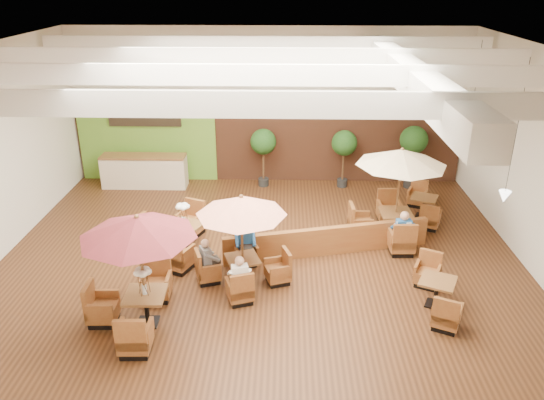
{
  "coord_description": "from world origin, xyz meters",
  "views": [
    {
      "loc": [
        0.66,
        -12.59,
        7.15
      ],
      "look_at": [
        0.3,
        0.5,
        1.5
      ],
      "focal_mm": 35.0,
      "sensor_mm": 36.0,
      "label": 1
    }
  ],
  "objects_px": {
    "table_1": "(242,223)",
    "table_3": "(175,236)",
    "topiary_1": "(344,145)",
    "diner_3": "(403,228)",
    "booth_divider": "(328,241)",
    "table_2": "(397,174)",
    "table_4": "(436,293)",
    "topiary_2": "(414,142)",
    "topiary_0": "(263,144)",
    "diner_1": "(245,239)",
    "table_0": "(137,248)",
    "diner_2": "(207,256)",
    "diner_0": "(240,274)",
    "table_5": "(423,207)",
    "diner_4": "(403,229)",
    "service_counter": "(145,171)"
  },
  "relations": [
    {
      "from": "table_4",
      "to": "topiary_2",
      "type": "relative_size",
      "value": 1.09
    },
    {
      "from": "table_0",
      "to": "table_4",
      "type": "relative_size",
      "value": 1.08
    },
    {
      "from": "table_1",
      "to": "table_2",
      "type": "relative_size",
      "value": 0.89
    },
    {
      "from": "topiary_0",
      "to": "diner_0",
      "type": "distance_m",
      "value": 7.44
    },
    {
      "from": "service_counter",
      "to": "table_2",
      "type": "distance_m",
      "value": 9.1
    },
    {
      "from": "table_1",
      "to": "booth_divider",
      "type": "bearing_deg",
      "value": 15.26
    },
    {
      "from": "topiary_2",
      "to": "topiary_1",
      "type": "bearing_deg",
      "value": 180.0
    },
    {
      "from": "table_3",
      "to": "diner_4",
      "type": "distance_m",
      "value": 6.24
    },
    {
      "from": "diner_4",
      "to": "table_0",
      "type": "bearing_deg",
      "value": -146.18
    },
    {
      "from": "table_5",
      "to": "diner_0",
      "type": "xyz_separation_m",
      "value": [
        -5.39,
        -4.88,
        0.42
      ]
    },
    {
      "from": "topiary_1",
      "to": "diner_2",
      "type": "bearing_deg",
      "value": -121.17
    },
    {
      "from": "table_0",
      "to": "table_3",
      "type": "bearing_deg",
      "value": 87.14
    },
    {
      "from": "table_3",
      "to": "diner_2",
      "type": "distance_m",
      "value": 1.95
    },
    {
      "from": "table_3",
      "to": "table_5",
      "type": "relative_size",
      "value": 1.2
    },
    {
      "from": "table_5",
      "to": "service_counter",
      "type": "bearing_deg",
      "value": -169.91
    },
    {
      "from": "table_1",
      "to": "topiary_2",
      "type": "height_order",
      "value": "table_1"
    },
    {
      "from": "topiary_1",
      "to": "diner_0",
      "type": "height_order",
      "value": "topiary_1"
    },
    {
      "from": "table_3",
      "to": "diner_3",
      "type": "distance_m",
      "value": 6.24
    },
    {
      "from": "topiary_1",
      "to": "diner_3",
      "type": "bearing_deg",
      "value": -76.9
    },
    {
      "from": "table_2",
      "to": "topiary_1",
      "type": "xyz_separation_m",
      "value": [
        -1.08,
        3.93,
        -0.41
      ]
    },
    {
      "from": "booth_divider",
      "to": "topiary_2",
      "type": "height_order",
      "value": "topiary_2"
    },
    {
      "from": "topiary_0",
      "to": "topiary_1",
      "type": "bearing_deg",
      "value": 0.0
    },
    {
      "from": "diner_4",
      "to": "service_counter",
      "type": "bearing_deg",
      "value": 155.87
    },
    {
      "from": "table_1",
      "to": "topiary_2",
      "type": "bearing_deg",
      "value": 30.96
    },
    {
      "from": "topiary_1",
      "to": "diner_0",
      "type": "distance_m",
      "value": 8.05
    },
    {
      "from": "table_3",
      "to": "topiary_0",
      "type": "relative_size",
      "value": 1.38
    },
    {
      "from": "table_5",
      "to": "topiary_0",
      "type": "xyz_separation_m",
      "value": [
        -5.16,
        2.51,
        1.25
      ]
    },
    {
      "from": "topiary_0",
      "to": "diner_4",
      "type": "bearing_deg",
      "value": -51.02
    },
    {
      "from": "diner_2",
      "to": "diner_3",
      "type": "relative_size",
      "value": 0.88
    },
    {
      "from": "table_5",
      "to": "table_0",
      "type": "bearing_deg",
      "value": -118.27
    },
    {
      "from": "diner_3",
      "to": "booth_divider",
      "type": "bearing_deg",
      "value": 178.29
    },
    {
      "from": "table_4",
      "to": "diner_1",
      "type": "bearing_deg",
      "value": -176.13
    },
    {
      "from": "booth_divider",
      "to": "topiary_0",
      "type": "distance_m",
      "value": 5.52
    },
    {
      "from": "booth_divider",
      "to": "topiary_2",
      "type": "distance_m",
      "value": 6.14
    },
    {
      "from": "table_5",
      "to": "diner_2",
      "type": "xyz_separation_m",
      "value": [
        -6.26,
        -4.02,
        0.41
      ]
    },
    {
      "from": "table_0",
      "to": "diner_1",
      "type": "xyz_separation_m",
      "value": [
        2.03,
        2.62,
        -1.14
      ]
    },
    {
      "from": "diner_4",
      "to": "diner_2",
      "type": "bearing_deg",
      "value": -156.95
    },
    {
      "from": "table_4",
      "to": "topiary_2",
      "type": "distance_m",
      "value": 7.59
    },
    {
      "from": "topiary_0",
      "to": "table_1",
      "type": "bearing_deg",
      "value": -92.08
    },
    {
      "from": "topiary_2",
      "to": "diner_2",
      "type": "relative_size",
      "value": 3.08
    },
    {
      "from": "table_5",
      "to": "diner_4",
      "type": "height_order",
      "value": "diner_4"
    },
    {
      "from": "table_1",
      "to": "diner_1",
      "type": "height_order",
      "value": "table_1"
    },
    {
      "from": "table_1",
      "to": "table_3",
      "type": "xyz_separation_m",
      "value": [
        -2.0,
        1.57,
        -1.17
      ]
    },
    {
      "from": "table_2",
      "to": "topiary_0",
      "type": "height_order",
      "value": "table_2"
    },
    {
      "from": "booth_divider",
      "to": "table_2",
      "type": "distance_m",
      "value": 2.73
    },
    {
      "from": "topiary_0",
      "to": "diner_3",
      "type": "relative_size",
      "value": 2.55
    },
    {
      "from": "topiary_2",
      "to": "diner_3",
      "type": "height_order",
      "value": "topiary_2"
    },
    {
      "from": "table_2",
      "to": "table_4",
      "type": "xyz_separation_m",
      "value": [
        0.38,
        -3.48,
        -1.64
      ]
    },
    {
      "from": "table_3",
      "to": "booth_divider",
      "type": "bearing_deg",
      "value": 22.21
    },
    {
      "from": "table_1",
      "to": "topiary_1",
      "type": "bearing_deg",
      "value": 45.76
    }
  ]
}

